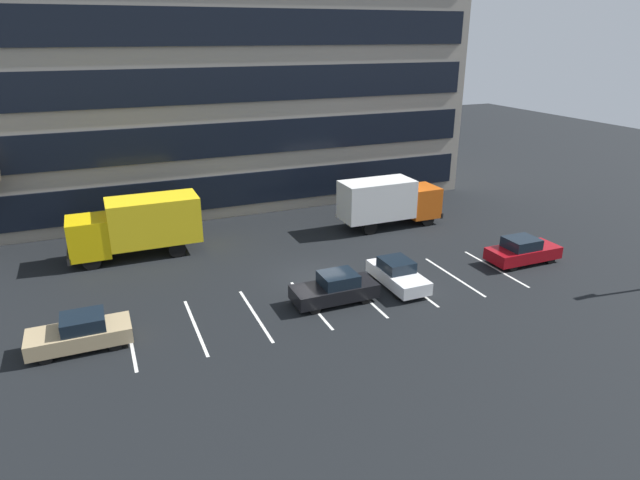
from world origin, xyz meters
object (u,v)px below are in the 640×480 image
Objects in this scene: sedan_black at (335,289)px; sedan_tan at (80,333)px; box_truck_yellow_all at (138,225)px; box_truck_orange at (388,200)px; sedan_white at (397,274)px; sedan_maroon at (523,251)px.

sedan_tan is at bearing 178.49° from sedan_black.
sedan_black is at bearing -50.47° from box_truck_yellow_all.
sedan_white is at bearing -116.41° from box_truck_orange.
box_truck_orange is at bearing -3.66° from box_truck_yellow_all.
sedan_tan is at bearing -156.24° from box_truck_orange.
sedan_maroon is at bearing 0.05° from sedan_tan.
sedan_maroon is (20.12, -9.58, -1.24)m from box_truck_yellow_all.
sedan_tan is (-11.53, 0.30, -0.01)m from sedan_black.
sedan_maroon is at bearing 1.56° from sedan_black.
sedan_maroon is 1.02× the size of sedan_tan.
box_truck_yellow_all is 22.32m from sedan_maroon.
box_truck_orange is 1.69× the size of sedan_black.
sedan_black is 11.54m from sedan_tan.
box_truck_orange reaches higher than sedan_maroon.
sedan_white is (11.90, -9.53, -1.28)m from box_truck_yellow_all.
sedan_tan is (-23.48, -0.02, -0.02)m from sedan_maroon.
sedan_tan is at bearing -109.26° from box_truck_yellow_all.
box_truck_orange is 9.51m from sedan_maroon.
box_truck_yellow_all is at bearing 141.30° from sedan_white.
sedan_maroon reaches higher than sedan_black.
box_truck_orange is 1.68× the size of sedan_maroon.
box_truck_orange is at bearing 115.08° from sedan_maroon.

